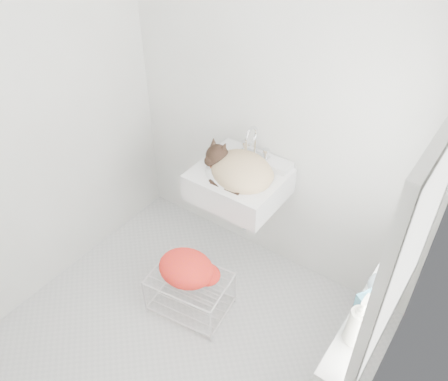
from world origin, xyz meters
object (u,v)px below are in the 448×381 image
Objects in this scene: cat at (239,169)px; bottle_b at (365,319)px; wire_rack at (190,292)px; bottle_a at (353,340)px; bottle_c at (379,294)px; sink at (239,172)px.

cat reaches higher than bottle_b.
cat is at bearing 85.00° from wire_rack.
bottle_c is at bearing 90.00° from bottle_a.
bottle_c reaches higher than wire_rack.
bottle_b is (1.12, -0.09, 0.70)m from wire_rack.
sink reaches higher than bottle_c.
sink is 1.15× the size of wire_rack.
bottle_b is 0.17m from bottle_c.
bottle_a is (1.08, -0.72, -0.04)m from cat.
cat is at bearing 146.22° from bottle_a.
bottle_b is at bearing -13.73° from cat.
bottle_c is at bearing 4.45° from wire_rack.
bottle_a is (1.12, -0.22, 0.70)m from wire_rack.
bottle_c is (1.09, -0.43, 0.00)m from sink.
wire_rack is 2.21× the size of bottle_a.
bottle_a is at bearing -11.26° from wire_rack.
sink is at bearing 145.89° from bottle_a.
bottle_a is 1.07× the size of bottle_b.
bottle_c is (1.12, 0.09, 0.70)m from wire_rack.
cat is 1.15m from bottle_c.
cat is 2.34× the size of bottle_b.
bottle_b is at bearing -90.00° from bottle_c.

